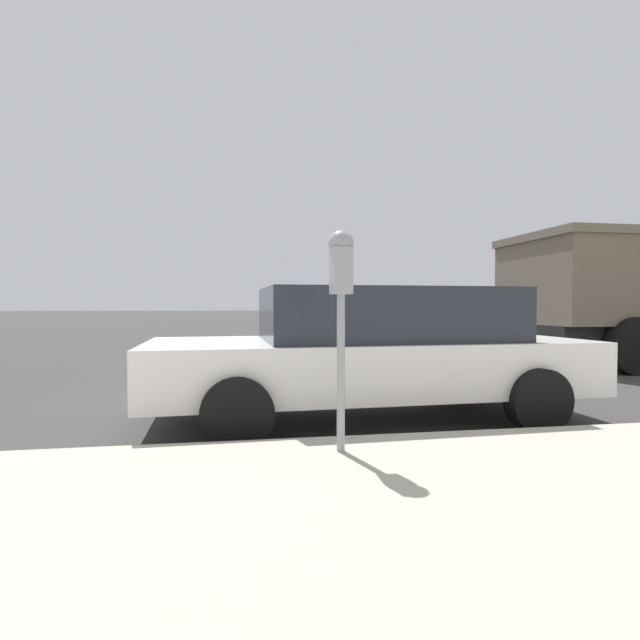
{
  "coord_description": "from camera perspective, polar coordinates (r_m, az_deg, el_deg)",
  "views": [
    {
      "loc": [
        -6.21,
        0.6,
        1.26
      ],
      "look_at": [
        -2.37,
        -0.04,
        1.14
      ],
      "focal_mm": 28.0,
      "sensor_mm": 36.0,
      "label": 1
    }
  ],
  "objects": [
    {
      "name": "ground_plane",
      "position": [
        6.36,
        -3.95,
        -9.66
      ],
      "size": [
        220.0,
        220.0,
        0.0
      ],
      "primitive_type": "plane",
      "color": "#3D3A3A"
    },
    {
      "name": "parking_meter",
      "position": [
        3.68,
        2.41,
        4.29
      ],
      "size": [
        0.21,
        0.19,
        1.63
      ],
      "color": "gray",
      "rests_on": "sidewalk"
    },
    {
      "name": "car_white",
      "position": [
        5.53,
        6.12,
        -3.41
      ],
      "size": [
        2.17,
        4.76,
        1.44
      ],
      "rotation": [
        0.0,
        0.0,
        0.03
      ],
      "color": "silver",
      "rests_on": "ground_plane"
    }
  ]
}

